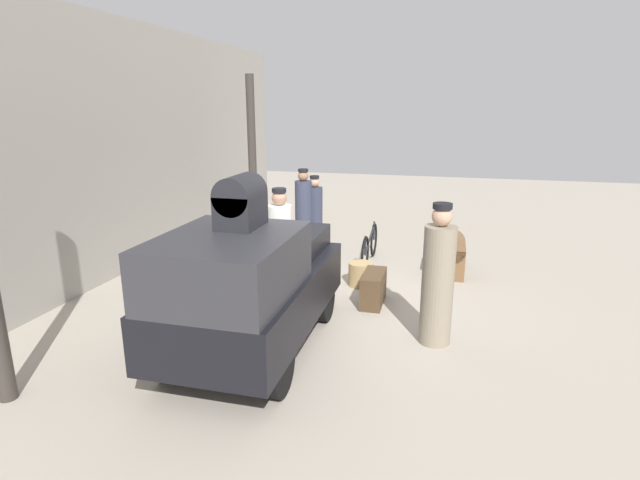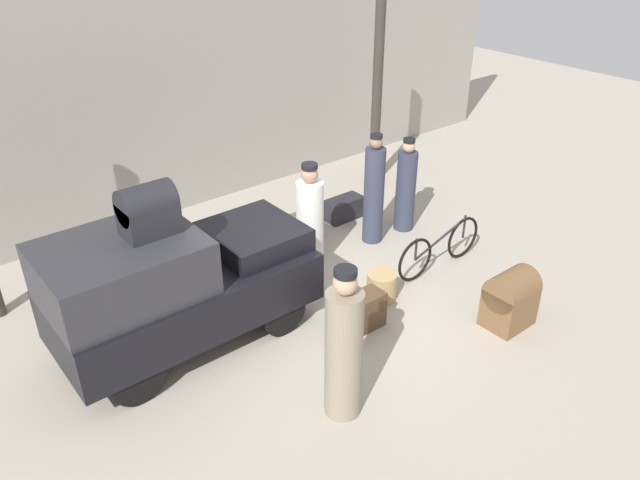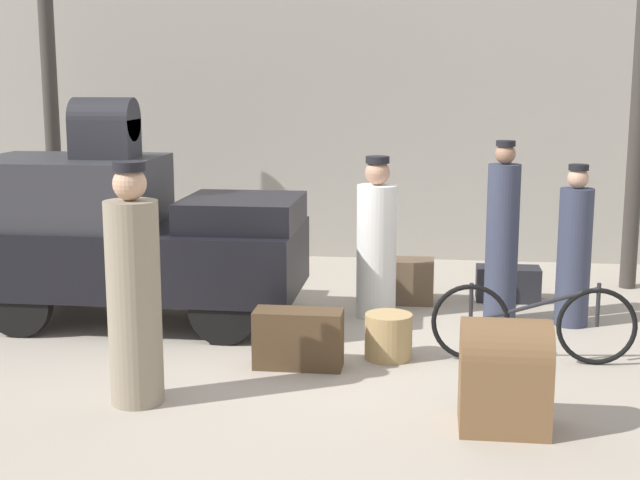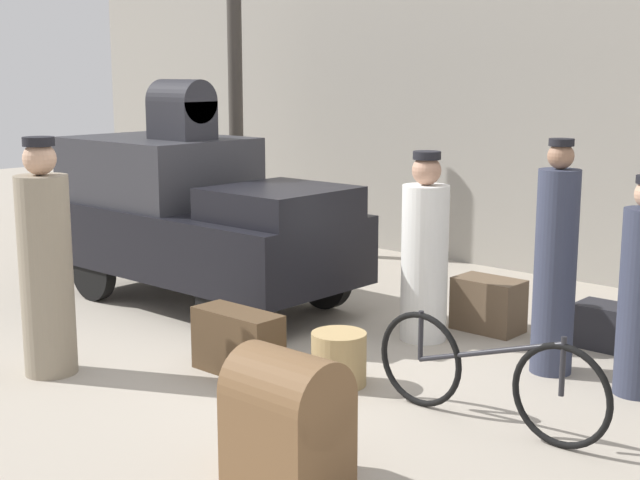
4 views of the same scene
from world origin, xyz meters
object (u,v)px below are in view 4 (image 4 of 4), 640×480
object	(u,v)px
porter_lifting_near_truck	(425,256)
suitcase_tan_flat	(238,342)
bicycle	(487,375)
suitcase_black_upright	(488,305)
trunk_on_truck_roof	(182,110)
wicker_basket	(339,358)
trunk_barrel_dark	(287,419)
conductor_in_dark_uniform	(46,268)
porter_standing_middle	(555,266)
trunk_umber_medium	(617,328)
truck	(196,216)

from	to	relation	value
porter_lifting_near_truck	suitcase_tan_flat	distance (m)	1.87
bicycle	suitcase_black_upright	distance (m)	2.26
suitcase_tan_flat	trunk_on_truck_roof	bearing A→B (deg)	149.54
wicker_basket	trunk_barrel_dark	xyz separation A→B (m)	(0.89, -1.49, 0.21)
bicycle	trunk_on_truck_roof	bearing A→B (deg)	168.20
conductor_in_dark_uniform	trunk_barrel_dark	distance (m)	2.78
porter_standing_middle	trunk_umber_medium	world-z (taller)	porter_standing_middle
bicycle	truck	bearing A→B (deg)	167.69
wicker_basket	porter_standing_middle	size ratio (longest dim) A/B	0.23
conductor_in_dark_uniform	trunk_umber_medium	bearing A→B (deg)	48.92
trunk_umber_medium	trunk_on_truck_roof	bearing A→B (deg)	-162.21
truck	trunk_umber_medium	world-z (taller)	truck
bicycle	trunk_barrel_dark	size ratio (longest dim) A/B	2.18
bicycle	porter_lifting_near_truck	xyz separation A→B (m)	(-1.45, 1.33, 0.40)
porter_standing_middle	conductor_in_dark_uniform	size ratio (longest dim) A/B	0.99
bicycle	suitcase_tan_flat	world-z (taller)	bicycle
conductor_in_dark_uniform	suitcase_tan_flat	size ratio (longest dim) A/B	2.45
bicycle	trunk_umber_medium	distance (m)	2.18
porter_lifting_near_truck	conductor_in_dark_uniform	distance (m)	3.16
truck	suitcase_black_upright	xyz separation A→B (m)	(2.78, 1.08, -0.65)
porter_standing_middle	bicycle	bearing A→B (deg)	-81.65
truck	conductor_in_dark_uniform	world-z (taller)	conductor_in_dark_uniform
porter_standing_middle	porter_lifting_near_truck	bearing A→B (deg)	177.75
suitcase_black_upright	trunk_umber_medium	world-z (taller)	suitcase_black_upright
porter_standing_middle	trunk_umber_medium	distance (m)	1.12
porter_standing_middle	trunk_on_truck_roof	world-z (taller)	trunk_on_truck_roof
trunk_barrel_dark	truck	bearing A→B (deg)	146.20
wicker_basket	porter_standing_middle	bearing A→B (deg)	51.34
wicker_basket	suitcase_black_upright	world-z (taller)	suitcase_black_upright
wicker_basket	suitcase_black_upright	distance (m)	1.99
wicker_basket	trunk_umber_medium	size ratio (longest dim) A/B	0.60
bicycle	suitcase_tan_flat	xyz separation A→B (m)	(-2.01, -0.38, -0.10)
truck	suitcase_tan_flat	size ratio (longest dim) A/B	4.26
bicycle	wicker_basket	distance (m)	1.26
wicker_basket	conductor_in_dark_uniform	world-z (taller)	conductor_in_dark_uniform
porter_standing_middle	conductor_in_dark_uniform	distance (m)	3.93
bicycle	trunk_umber_medium	world-z (taller)	bicycle
bicycle	conductor_in_dark_uniform	distance (m)	3.43
wicker_basket	conductor_in_dark_uniform	bearing A→B (deg)	-144.81
wicker_basket	conductor_in_dark_uniform	size ratio (longest dim) A/B	0.23
porter_lifting_near_truck	suitcase_tan_flat	size ratio (longest dim) A/B	2.20
trunk_umber_medium	truck	bearing A→B (deg)	-161.45
trunk_on_truck_roof	bicycle	bearing A→B (deg)	-11.80
truck	suitcase_black_upright	world-z (taller)	truck
conductor_in_dark_uniform	porter_standing_middle	bearing A→B (deg)	42.10
truck	porter_lifting_near_truck	world-z (taller)	porter_lifting_near_truck
suitcase_black_upright	bicycle	bearing A→B (deg)	-59.19
porter_lifting_near_truck	trunk_barrel_dark	distance (m)	3.08
trunk_umber_medium	wicker_basket	bearing A→B (deg)	-118.77
wicker_basket	porter_lifting_near_truck	bearing A→B (deg)	98.13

